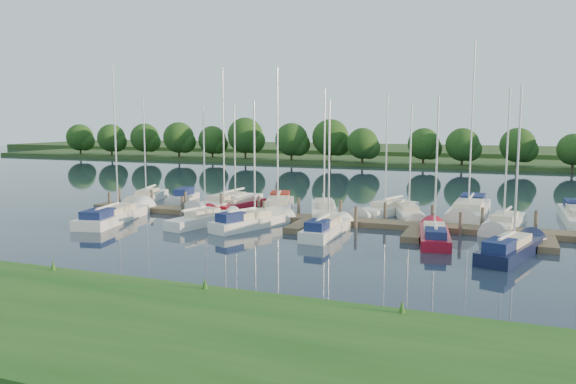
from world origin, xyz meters
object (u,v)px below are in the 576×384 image
(sailboat_n_0, at_px, (147,198))
(sailboat_n_5, at_px, (324,212))
(motorboat, at_px, (183,198))
(sailboat_s_2, at_px, (251,223))
(dock, at_px, (311,221))

(sailboat_n_0, height_order, sailboat_n_5, sailboat_n_5)
(motorboat, distance_m, sailboat_s_2, 15.42)
(sailboat_n_5, bearing_deg, dock, 73.01)
(sailboat_n_0, relative_size, motorboat, 1.81)
(sailboat_n_5, bearing_deg, sailboat_n_0, -24.75)
(sailboat_n_0, xyz_separation_m, sailboat_n_5, (18.36, -1.91, 0.01))
(sailboat_n_0, distance_m, motorboat, 3.47)
(sailboat_n_5, bearing_deg, motorboat, -30.40)
(dock, distance_m, sailboat_n_0, 19.26)
(motorboat, height_order, sailboat_s_2, sailboat_s_2)
(dock, bearing_deg, sailboat_n_0, 163.55)
(motorboat, relative_size, sailboat_n_5, 0.52)
(sailboat_n_0, xyz_separation_m, motorboat, (3.26, 1.19, 0.05))
(sailboat_n_5, bearing_deg, sailboat_s_2, 45.30)
(dock, bearing_deg, sailboat_s_2, -135.92)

